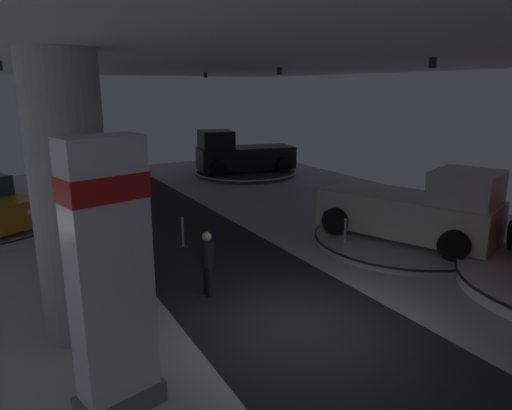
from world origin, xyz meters
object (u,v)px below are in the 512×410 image
at_px(display_platform_mid_right, 404,239).
at_px(visitor_walking_near, 207,260).
at_px(display_platform_deep_right, 246,172).
at_px(pickup_truck_deep_right, 240,155).
at_px(brand_sign_pylon, 111,278).
at_px(column_left, 71,200).
at_px(pickup_truck_mid_right, 417,210).

bearing_deg(display_platform_mid_right, visitor_walking_near, -176.04).
height_order(display_platform_deep_right, pickup_truck_deep_right, pickup_truck_deep_right).
distance_m(brand_sign_pylon, display_platform_mid_right, 10.58).
height_order(brand_sign_pylon, display_platform_deep_right, brand_sign_pylon).
bearing_deg(pickup_truck_deep_right, column_left, -127.99).
xyz_separation_m(brand_sign_pylon, pickup_truck_mid_right, (9.88, 3.22, -1.02)).
xyz_separation_m(column_left, pickup_truck_deep_right, (10.72, 13.72, -1.59)).
distance_m(display_platform_deep_right, pickup_truck_deep_right, 1.08).
bearing_deg(column_left, brand_sign_pylon, -88.05).
bearing_deg(display_platform_deep_right, visitor_walking_near, -121.34).
xyz_separation_m(column_left, display_platform_mid_right, (9.86, 0.74, -2.62)).
xyz_separation_m(display_platform_deep_right, display_platform_mid_right, (-1.17, -12.92, -0.00)).
distance_m(column_left, display_platform_mid_right, 10.23).
distance_m(brand_sign_pylon, pickup_truck_deep_right, 19.65).
xyz_separation_m(column_left, display_platform_deep_right, (11.03, 13.66, -2.62)).
xyz_separation_m(column_left, pickup_truck_mid_right, (9.97, 0.44, -1.59)).
bearing_deg(pickup_truck_deep_right, brand_sign_pylon, -122.77).
bearing_deg(pickup_truck_deep_right, display_platform_mid_right, -93.78).
distance_m(display_platform_mid_right, visitor_walking_near, 7.05).
height_order(display_platform_deep_right, visitor_walking_near, visitor_walking_near).
xyz_separation_m(column_left, visitor_walking_near, (2.87, 0.26, -1.84)).
height_order(brand_sign_pylon, visitor_walking_near, brand_sign_pylon).
height_order(column_left, brand_sign_pylon, column_left).
distance_m(column_left, visitor_walking_near, 3.42).
xyz_separation_m(pickup_truck_deep_right, visitor_walking_near, (-7.84, -13.46, -0.26)).
bearing_deg(visitor_walking_near, display_platform_deep_right, 58.66).
bearing_deg(column_left, display_platform_mid_right, 4.31).
relative_size(display_platform_deep_right, pickup_truck_deep_right, 1.01).
bearing_deg(brand_sign_pylon, visitor_walking_near, 47.58).
distance_m(pickup_truck_deep_right, pickup_truck_mid_right, 13.30).
bearing_deg(column_left, visitor_walking_near, 5.17).
height_order(column_left, display_platform_deep_right, column_left).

